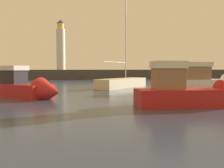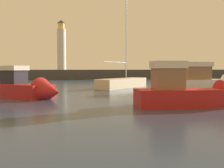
% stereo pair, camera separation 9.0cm
% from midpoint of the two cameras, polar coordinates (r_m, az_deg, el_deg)
% --- Properties ---
extents(ground_plane, '(220.00, 220.00, 0.00)m').
position_cam_midpoint_polar(ground_plane, '(31.55, -3.05, -1.01)').
color(ground_plane, '#2D3D51').
extents(breakwater, '(90.02, 6.33, 2.23)m').
position_cam_midpoint_polar(breakwater, '(61.46, -7.18, 2.20)').
color(breakwater, '#423F3D').
rests_on(breakwater, ground_plane).
extents(lighthouse, '(2.03, 2.03, 11.76)m').
position_cam_midpoint_polar(lighthouse, '(61.51, -11.59, 8.39)').
color(lighthouse, silver).
rests_on(lighthouse, breakwater).
extents(motorboat_0, '(9.01, 2.71, 3.73)m').
position_cam_midpoint_polar(motorboat_0, '(30.41, 21.26, 0.54)').
color(motorboat_0, white).
rests_on(motorboat_0, ground_plane).
extents(motorboat_1, '(7.23, 7.12, 3.24)m').
position_cam_midpoint_polar(motorboat_1, '(22.56, -18.70, -0.85)').
color(motorboat_1, '#B21E1E').
rests_on(motorboat_1, ground_plane).
extents(motorboat_3, '(7.86, 2.75, 3.44)m').
position_cam_midpoint_polar(motorboat_3, '(17.57, 18.62, -2.02)').
color(motorboat_3, '#B21E1E').
rests_on(motorboat_3, ground_plane).
extents(sailboat_moored, '(8.07, 7.83, 12.78)m').
position_cam_midpoint_polar(sailboat_moored, '(32.87, 2.21, 0.31)').
color(sailboat_moored, beige).
rests_on(sailboat_moored, ground_plane).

